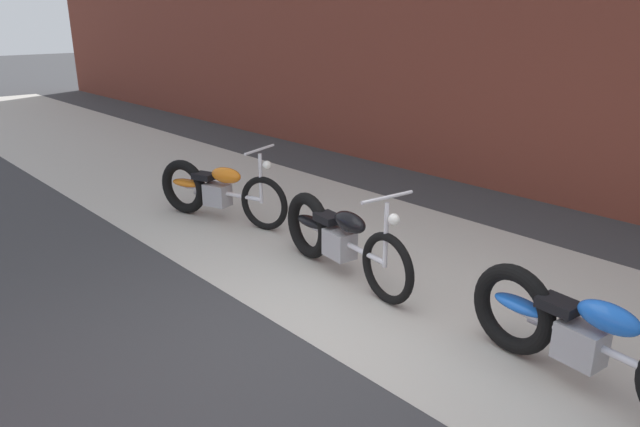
% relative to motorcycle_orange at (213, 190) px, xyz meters
% --- Properties ---
extents(ground_plane, '(80.00, 80.00, 0.00)m').
position_rel_motorcycle_orange_xyz_m(ground_plane, '(3.03, -1.08, -0.40)').
color(ground_plane, '#38383A').
extents(sidewalk_slab, '(36.00, 3.50, 0.01)m').
position_rel_motorcycle_orange_xyz_m(sidewalk_slab, '(3.03, 0.67, -0.40)').
color(sidewalk_slab, '#B2ADA3').
rests_on(sidewalk_slab, ground).
extents(motorcycle_orange, '(1.94, 0.85, 1.03)m').
position_rel_motorcycle_orange_xyz_m(motorcycle_orange, '(0.00, 0.00, 0.00)').
color(motorcycle_orange, black).
rests_on(motorcycle_orange, ground).
extents(motorcycle_black, '(2.00, 0.62, 1.03)m').
position_rel_motorcycle_orange_xyz_m(motorcycle_black, '(2.27, 0.03, 0.00)').
color(motorcycle_black, black).
rests_on(motorcycle_black, ground).
extents(motorcycle_blue, '(2.00, 0.61, 1.03)m').
position_rel_motorcycle_orange_xyz_m(motorcycle_blue, '(4.77, -0.03, 0.00)').
color(motorcycle_blue, black).
rests_on(motorcycle_blue, ground).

